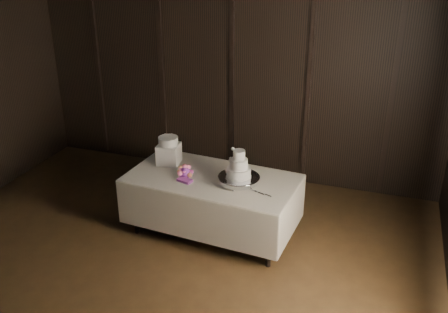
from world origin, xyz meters
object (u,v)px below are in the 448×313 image
display_table (212,203)px  bouquet (185,172)px  wedding_cake (237,167)px  small_cake (168,141)px  box_pedestal (169,154)px  cake_stand (239,180)px

display_table → bouquet: (-0.31, -0.09, 0.40)m
display_table → bouquet: bouquet is taller
wedding_cake → small_cake: bearing=-174.0°
bouquet → box_pedestal: box_pedestal is taller
display_table → wedding_cake: size_ratio=6.36×
wedding_cake → box_pedestal: 1.00m
wedding_cake → cake_stand: bearing=51.4°
cake_stand → box_pedestal: (-0.99, 0.25, 0.08)m
wedding_cake → small_cake: (-0.96, 0.27, 0.08)m
cake_stand → wedding_cake: size_ratio=1.49×
cake_stand → small_cake: size_ratio=2.00×
cake_stand → small_cake: 1.05m
wedding_cake → box_pedestal: bearing=-174.0°
display_table → bouquet: bearing=-159.9°
wedding_cake → bouquet: (-0.63, -0.02, -0.16)m
cake_stand → wedding_cake: (-0.02, -0.01, 0.17)m
wedding_cake → box_pedestal: size_ratio=1.25×
display_table → cake_stand: (0.35, -0.05, 0.39)m
cake_stand → wedding_cake: 0.18m
display_table → wedding_cake: bearing=-7.0°
bouquet → box_pedestal: (-0.33, 0.29, 0.06)m
display_table → small_cake: size_ratio=8.53×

